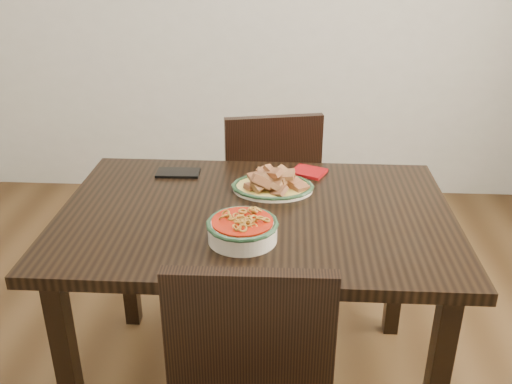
# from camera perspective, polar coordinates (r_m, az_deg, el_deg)

# --- Properties ---
(floor) EXTENTS (3.50, 3.50, 0.00)m
(floor) POSITION_cam_1_polar(r_m,az_deg,el_deg) (2.39, -3.33, -17.43)
(floor) COLOR #3E2813
(floor) RESTS_ON ground
(dining_table) EXTENTS (1.31, 0.87, 0.75)m
(dining_table) POSITION_cam_1_polar(r_m,az_deg,el_deg) (1.94, -0.04, -4.21)
(dining_table) COLOR black
(dining_table) RESTS_ON ground
(chair_far) EXTENTS (0.50, 0.50, 0.89)m
(chair_far) POSITION_cam_1_polar(r_m,az_deg,el_deg) (2.64, 1.30, 0.18)
(chair_far) COLOR black
(chair_far) RESTS_ON ground
(fish_plate) EXTENTS (0.29, 0.22, 0.11)m
(fish_plate) POSITION_cam_1_polar(r_m,az_deg,el_deg) (2.03, 1.69, 1.33)
(fish_plate) COLOR #EEE5C9
(fish_plate) RESTS_ON dining_table
(noodle_bowl) EXTENTS (0.22, 0.22, 0.08)m
(noodle_bowl) POSITION_cam_1_polar(r_m,az_deg,el_deg) (1.71, -1.37, -3.54)
(noodle_bowl) COLOR beige
(noodle_bowl) RESTS_ON dining_table
(smartphone) EXTENTS (0.17, 0.09, 0.01)m
(smartphone) POSITION_cam_1_polar(r_m,az_deg,el_deg) (2.20, -7.79, 1.92)
(smartphone) COLOR black
(smartphone) RESTS_ON dining_table
(napkin) EXTENTS (0.15, 0.14, 0.01)m
(napkin) POSITION_cam_1_polar(r_m,az_deg,el_deg) (2.20, 5.28, 2.02)
(napkin) COLOR #950A0C
(napkin) RESTS_ON dining_table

